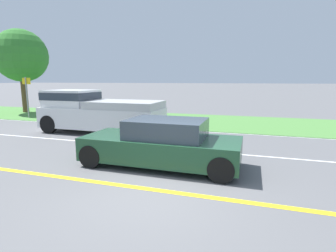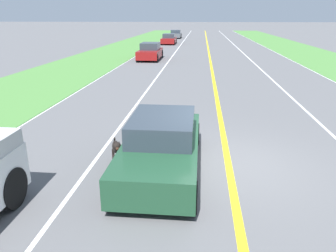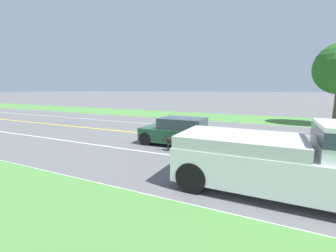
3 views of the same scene
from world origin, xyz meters
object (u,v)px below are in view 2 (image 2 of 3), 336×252
Objects in this scene: car_trailing_mid at (169,39)px; car_trailing_far at (176,34)px; ego_car at (162,146)px; dog at (116,148)px; car_trailing_near at (150,52)px.

car_trailing_far is (0.05, -12.45, -0.01)m from car_trailing_mid.
dog is (1.16, -0.05, -0.14)m from ego_car.
car_trailing_far is at bearing -89.94° from car_trailing_near.
ego_car is 38.05m from car_trailing_mid.
ego_car is 1.17m from dog.
car_trailing_far is (0.03, -29.07, -0.04)m from car_trailing_near.
car_trailing_near is 16.62m from car_trailing_mid.
dog is at bearing -2.33° from ego_car.
dog is 0.23× the size of car_trailing_near.
car_trailing_mid is 0.97× the size of car_trailing_far.
dog is 50.35m from car_trailing_far.
ego_car is 1.01× the size of car_trailing_mid.
car_trailing_far is at bearing -89.78° from car_trailing_mid.
car_trailing_far reaches higher than dog.
ego_car is at bearing 94.04° from car_trailing_far.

